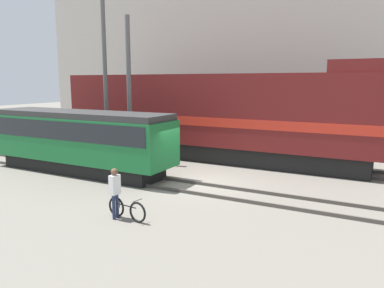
{
  "coord_description": "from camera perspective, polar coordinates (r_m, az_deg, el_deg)",
  "views": [
    {
      "loc": [
        7.58,
        -14.69,
        4.64
      ],
      "look_at": [
        -0.44,
        0.25,
        1.8
      ],
      "focal_mm": 35.0,
      "sensor_mm": 36.0,
      "label": 1
    }
  ],
  "objects": [
    {
      "name": "ground_plane",
      "position": [
        17.16,
        0.89,
        -6.17
      ],
      "size": [
        120.0,
        120.0,
        0.0
      ],
      "primitive_type": "plane",
      "color": "slate"
    },
    {
      "name": "track_near",
      "position": [
        16.51,
        -0.31,
        -6.56
      ],
      "size": [
        60.0,
        1.5,
        0.14
      ],
      "color": "#47423D",
      "rests_on": "ground"
    },
    {
      "name": "utility_pole_left",
      "position": [
        22.62,
        -13.07,
        9.56
      ],
      "size": [
        0.25,
        0.25,
        9.51
      ],
      "color": "#595959",
      "rests_on": "ground"
    },
    {
      "name": "bicycle",
      "position": [
        13.04,
        -9.91,
        -9.78
      ],
      "size": [
        1.7,
        0.44,
        0.78
      ],
      "color": "black",
      "rests_on": "ground"
    },
    {
      "name": "building_backdrop",
      "position": [
        30.43,
        14.14,
        14.88
      ],
      "size": [
        42.38,
        6.0,
        15.27
      ],
      "color": "#B7B2A8",
      "rests_on": "ground"
    },
    {
      "name": "streetcar",
      "position": [
        19.98,
        -16.8,
        0.94
      ],
      "size": [
        10.45,
        2.54,
        3.15
      ],
      "color": "black",
      "rests_on": "ground"
    },
    {
      "name": "track_far",
      "position": [
        22.01,
        7.44,
        -2.56
      ],
      "size": [
        60.0,
        1.51,
        0.14
      ],
      "color": "#47423D",
      "rests_on": "ground"
    },
    {
      "name": "person",
      "position": [
        12.99,
        -11.68,
        -6.6
      ],
      "size": [
        0.26,
        0.38,
        1.76
      ],
      "color": "#232D4C",
      "rests_on": "ground"
    },
    {
      "name": "freight_locomotive",
      "position": [
        22.35,
        3.04,
        4.38
      ],
      "size": [
        19.46,
        3.04,
        5.66
      ],
      "color": "black",
      "rests_on": "ground"
    },
    {
      "name": "utility_pole_center",
      "position": [
        21.54,
        -9.55,
        7.98
      ],
      "size": [
        0.26,
        0.26,
        8.23
      ],
      "color": "#595959",
      "rests_on": "ground"
    }
  ]
}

